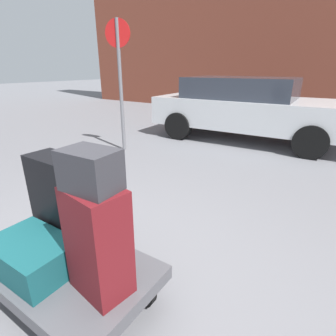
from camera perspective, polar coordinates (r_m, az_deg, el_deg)
The scene contains 8 objects.
ground_plane at distance 2.30m, azimuth -18.73°, elevation -25.77°, with size 60.00×60.00×0.00m, color slate.
luggage_cart at distance 2.12m, azimuth -19.61°, elevation -20.71°, with size 1.15×0.78×0.34m.
suitcase_maroon_rear_right at distance 1.66m, azimuth -14.69°, elevation -15.04°, with size 0.35×0.25×0.67m, color maroon.
suitcase_teal_stacked_top at distance 2.08m, azimuth -26.92°, elevation -16.30°, with size 0.56×0.39×0.22m, color #144C51.
suitcase_black_front_left at distance 2.19m, azimuth -22.26°, elevation -6.27°, with size 0.41×0.24×0.70m, color black.
duffel_bag_charcoal_topmost_pile at distance 1.45m, azimuth -16.27°, elevation -0.42°, with size 0.30×0.21×0.22m, color #2D2D33.
parked_car at distance 6.66m, azimuth 16.50°, elevation 12.39°, with size 4.37×2.06×1.42m.
no_parking_sign at distance 5.50m, azimuth -10.23°, elevation 19.27°, with size 0.48×0.16×2.46m.
Camera 1 is at (1.37, -0.86, 1.63)m, focal length 28.54 mm.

